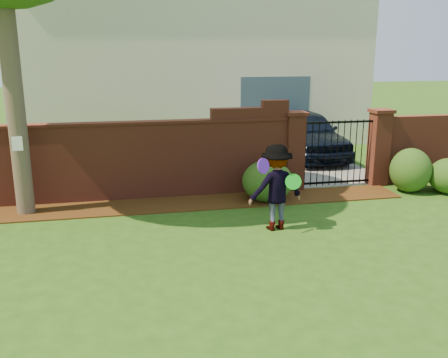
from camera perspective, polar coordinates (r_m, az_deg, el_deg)
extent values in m
cube|color=#264B12|center=(7.88, 0.94, -10.08)|extent=(80.00, 80.00, 0.01)
cube|color=#361E09|center=(10.84, -7.87, -3.03)|extent=(11.10, 1.08, 0.03)
cube|color=maroon|center=(11.25, -14.37, 1.72)|extent=(8.70, 0.25, 1.70)
cube|color=maroon|center=(11.43, 2.96, 7.46)|extent=(1.80, 0.25, 0.30)
cube|color=maroon|center=(11.57, 5.88, 8.64)|extent=(0.60, 0.25, 0.16)
cube|color=maroon|center=(11.10, -14.66, 6.15)|extent=(8.70, 0.31, 0.06)
cube|color=maroon|center=(11.91, 8.03, 3.00)|extent=(0.42, 0.42, 1.80)
cube|color=maroon|center=(11.76, 8.20, 7.49)|extent=(0.50, 0.50, 0.08)
cube|color=maroon|center=(12.82, 17.35, 3.30)|extent=(0.42, 0.42, 1.80)
cube|color=maroon|center=(12.67, 17.68, 7.47)|extent=(0.50, 0.50, 0.08)
cylinder|color=black|center=(12.02, 9.33, 2.81)|extent=(0.02, 0.02, 1.60)
cylinder|color=black|center=(12.08, 10.05, 2.84)|extent=(0.02, 0.02, 1.60)
cylinder|color=black|center=(12.14, 10.76, 2.87)|extent=(0.02, 0.02, 1.60)
cylinder|color=black|center=(12.20, 11.46, 2.89)|extent=(0.02, 0.02, 1.60)
cylinder|color=black|center=(12.27, 12.16, 2.91)|extent=(0.02, 0.02, 1.60)
cylinder|color=black|center=(12.33, 12.85, 2.94)|extent=(0.02, 0.02, 1.60)
cylinder|color=black|center=(12.40, 13.53, 2.96)|extent=(0.02, 0.02, 1.60)
cylinder|color=black|center=(12.47, 14.20, 2.98)|extent=(0.02, 0.02, 1.60)
cylinder|color=black|center=(12.54, 14.87, 3.01)|extent=(0.02, 0.02, 1.60)
cylinder|color=black|center=(12.61, 15.53, 3.03)|extent=(0.02, 0.02, 1.60)
cylinder|color=black|center=(12.69, 16.18, 3.05)|extent=(0.02, 0.02, 1.60)
cube|color=black|center=(12.50, 12.66, -0.34)|extent=(1.78, 0.03, 0.05)
cube|color=black|center=(12.21, 13.05, 6.38)|extent=(1.78, 0.03, 0.05)
cube|color=slate|center=(16.15, 6.85, 2.90)|extent=(3.20, 8.00, 0.01)
cube|color=beige|center=(19.14, -4.13, 13.86)|extent=(12.00, 6.00, 6.00)
cube|color=#384C5B|center=(16.94, 5.85, 7.59)|extent=(2.40, 0.12, 2.40)
imported|color=black|center=(15.52, 9.63, 5.05)|extent=(1.80, 4.33, 1.46)
cylinder|color=#493A2C|center=(10.56, -23.59, 14.66)|extent=(0.36, 0.36, 7.00)
cube|color=white|center=(10.53, -22.67, 3.77)|extent=(0.20, 0.01, 0.28)
ellipsoid|color=#1B4314|center=(11.01, 5.02, -0.25)|extent=(1.13, 1.13, 0.92)
ellipsoid|color=#1B4314|center=(12.47, 20.65, 0.95)|extent=(0.96, 0.96, 1.05)
imported|color=gray|center=(9.21, 6.05, -1.03)|extent=(1.11, 0.72, 1.62)
cylinder|color=#6A21D1|center=(8.68, 4.54, 1.51)|extent=(0.28, 0.21, 0.28)
cylinder|color=green|center=(9.02, 7.97, -0.31)|extent=(0.30, 0.15, 0.29)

